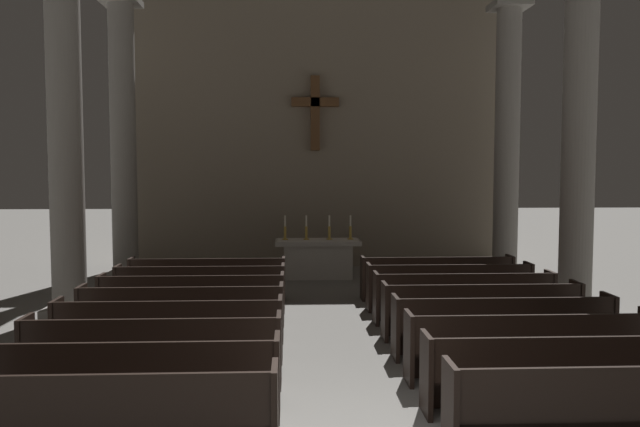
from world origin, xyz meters
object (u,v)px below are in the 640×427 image
at_px(pew_right_row_3, 530,347).
at_px(candlestick_inner_left, 306,232).
at_px(column_right_second, 579,136).
at_px(column_left_third, 123,144).
at_px(pew_right_row_5, 481,310).
at_px(candlestick_outer_left, 285,232).
at_px(altar, 318,258).
at_px(pew_left_row_5, 182,313).
at_px(pew_right_row_1, 613,408).
at_px(column_left_second, 65,135).
at_px(column_right_third, 507,145).
at_px(pew_right_row_7, 449,286).
at_px(candlestick_inner_right, 329,232).
at_px(pew_right_row_8, 437,277).
at_px(candlestick_outer_right, 350,232).
at_px(pew_left_row_2, 132,379).
at_px(pew_left_row_8, 208,279).
at_px(pew_right_row_2, 566,373).
at_px(pew_left_row_4, 169,330).
at_px(pew_right_row_6, 464,297).
at_px(pew_left_row_1, 104,417).
at_px(pew_left_row_7, 201,289).
at_px(pew_right_row_4, 503,326).
at_px(pew_left_row_6, 192,300).
at_px(pew_left_row_3, 153,351).

distance_m(pew_right_row_3, candlestick_inner_left, 8.73).
xyz_separation_m(column_right_second, column_left_third, (-9.89, 4.15, 0.00)).
relative_size(pew_right_row_5, candlestick_outer_left, 5.26).
xyz_separation_m(column_right_second, altar, (-4.95, 4.14, -2.94)).
distance_m(pew_left_row_5, pew_right_row_5, 4.97).
xyz_separation_m(pew_right_row_1, column_left_second, (-7.43, 6.27, 3.00)).
xyz_separation_m(column_right_second, column_right_third, (0.00, 4.15, 0.00)).
relative_size(pew_right_row_7, column_left_second, 0.46).
height_order(pew_right_row_7, candlestick_inner_right, candlestick_inner_right).
relative_size(pew_right_row_3, pew_right_row_5, 1.00).
height_order(pew_right_row_3, column_left_third, column_left_third).
xyz_separation_m(pew_left_row_5, pew_right_row_8, (4.97, 3.26, 0.00)).
bearing_deg(candlestick_outer_right, candlestick_inner_left, 180.00).
relative_size(pew_left_row_2, pew_left_row_8, 1.00).
distance_m(pew_right_row_2, candlestick_inner_right, 9.60).
xyz_separation_m(column_left_third, altar, (4.95, -0.01, -2.94)).
bearing_deg(pew_left_row_4, pew_left_row_8, 90.00).
bearing_deg(pew_right_row_3, pew_right_row_6, 90.00).
height_order(pew_left_row_4, pew_right_row_1, same).
height_order(pew_left_row_1, pew_right_row_6, same).
distance_m(pew_left_row_7, candlestick_inner_right, 4.84).
distance_m(pew_right_row_4, pew_right_row_8, 4.34).
bearing_deg(column_left_second, pew_right_row_6, -6.46).
bearing_deg(altar, candlestick_inner_right, 0.00).
bearing_deg(pew_right_row_8, candlestick_inner_right, 127.85).
xyz_separation_m(pew_left_row_5, candlestick_inner_left, (2.18, 6.07, 0.73)).
height_order(column_left_second, column_right_second, same).
bearing_deg(pew_right_row_7, column_left_third, 152.25).
relative_size(pew_right_row_5, pew_right_row_6, 1.00).
xyz_separation_m(pew_left_row_1, pew_right_row_3, (4.97, 2.17, 0.00)).
xyz_separation_m(pew_right_row_4, pew_right_row_6, (0.00, 2.17, 0.00)).
distance_m(pew_left_row_1, column_left_third, 11.12).
bearing_deg(column_right_third, altar, -179.84).
bearing_deg(pew_right_row_5, pew_left_row_5, 180.00).
bearing_deg(pew_right_row_5, pew_left_row_6, 167.67).
bearing_deg(pew_left_row_6, column_left_second, 161.15).
xyz_separation_m(pew_right_row_6, column_right_second, (2.46, 0.84, 3.00)).
distance_m(pew_left_row_5, pew_left_row_8, 3.26).
bearing_deg(pew_right_row_2, pew_right_row_4, 90.00).
bearing_deg(column_left_second, pew_right_row_3, -28.88).
relative_size(pew_left_row_8, candlestick_outer_left, 5.26).
relative_size(pew_left_row_3, candlestick_outer_left, 5.26).
bearing_deg(altar, pew_right_row_5, -67.74).
relative_size(pew_left_row_4, column_right_second, 0.46).
distance_m(pew_right_row_6, candlestick_inner_left, 5.75).
height_order(pew_left_row_6, pew_left_row_8, same).
xyz_separation_m(pew_left_row_8, pew_right_row_2, (4.97, -6.51, 0.00)).
height_order(pew_left_row_7, pew_right_row_4, same).
relative_size(pew_left_row_7, pew_right_row_2, 1.00).
relative_size(pew_left_row_8, column_left_second, 0.46).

